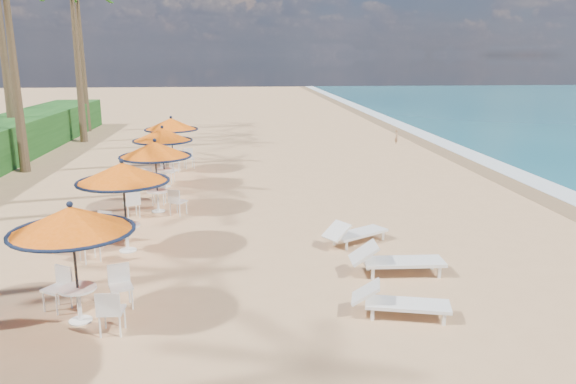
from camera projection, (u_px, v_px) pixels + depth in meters
name	position (u px, v px, depth m)	size (l,w,h in m)	color
ground	(356.00, 300.00, 11.41)	(160.00, 160.00, 0.00)	tan
foam_strip	(537.00, 183.00, 21.91)	(1.20, 140.00, 0.04)	white
wetsand_band	(515.00, 183.00, 21.83)	(1.40, 140.00, 0.02)	olive
station_0	(75.00, 234.00, 10.14)	(2.24, 2.24, 2.33)	black
station_1	(119.00, 181.00, 13.86)	(2.29, 2.29, 2.39)	black
station_2	(155.00, 158.00, 17.48)	(2.26, 2.26, 2.35)	black
station_3	(162.00, 140.00, 20.89)	(2.23, 2.23, 2.33)	black
station_4	(172.00, 129.00, 23.81)	(2.27, 2.27, 2.37)	black
lounger_near	(397.00, 301.00, 10.64)	(1.94, 1.01, 0.66)	white
lounger_mid	(394.00, 260.00, 12.68)	(2.16, 0.75, 0.76)	white
lounger_far	(354.00, 233.00, 14.75)	(1.91, 1.48, 0.67)	white
person	(397.00, 136.00, 31.50)	(0.31, 0.20, 0.84)	#99704E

